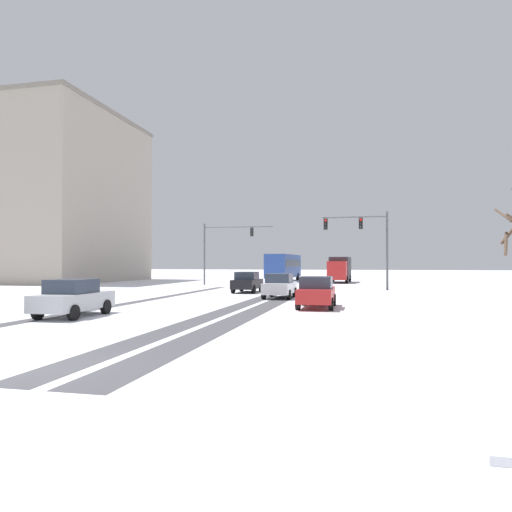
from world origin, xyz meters
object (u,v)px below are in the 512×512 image
at_px(car_red_third, 317,292).
at_px(car_white_second, 280,286).
at_px(traffic_signal_near_right, 364,235).
at_px(car_silver_fourth, 73,298).
at_px(bus_oncoming, 284,265).
at_px(office_building_far_left_block, 35,199).
at_px(traffic_signal_far_left, 224,242).
at_px(car_black_lead, 247,282).
at_px(box_truck_delivery, 340,269).

bearing_deg(car_red_third, car_white_second, 115.84).
distance_m(traffic_signal_near_right, car_red_third, 15.72).
distance_m(car_silver_fourth, bus_oncoming, 41.18).
distance_m(car_silver_fourth, office_building_far_left_block, 45.45).
xyz_separation_m(traffic_signal_near_right, car_silver_fourth, (-12.37, -21.34, -3.79)).
distance_m(traffic_signal_far_left, bus_oncoming, 12.72).
relative_size(car_silver_fourth, office_building_far_left_block, 0.18).
distance_m(traffic_signal_far_left, car_red_third, 26.32).
bearing_deg(office_building_far_left_block, car_black_lead, -26.99).
bearing_deg(bus_oncoming, car_silver_fourth, -93.41).
height_order(traffic_signal_far_left, office_building_far_left_block, office_building_far_left_block).
distance_m(car_red_third, car_silver_fourth, 11.71).
distance_m(traffic_signal_near_right, traffic_signal_far_left, 16.55).
xyz_separation_m(car_white_second, bus_oncoming, (-4.41, 28.57, 1.18)).
bearing_deg(traffic_signal_far_left, box_truck_delivery, 36.90).
xyz_separation_m(bus_oncoming, box_truck_delivery, (7.15, -2.88, -0.36)).
bearing_deg(bus_oncoming, car_white_second, -81.22).
bearing_deg(office_building_far_left_block, traffic_signal_near_right, -17.23).
bearing_deg(box_truck_delivery, traffic_signal_near_right, -80.67).
bearing_deg(traffic_signal_far_left, traffic_signal_near_right, -29.36).
distance_m(bus_oncoming, office_building_far_left_block, 32.88).
height_order(car_black_lead, car_white_second, same).
height_order(bus_oncoming, office_building_far_left_block, office_building_far_left_block).
xyz_separation_m(car_red_third, bus_oncoming, (-7.43, 34.80, 1.18)).
xyz_separation_m(car_silver_fourth, box_truck_delivery, (9.60, 38.21, 0.82)).
height_order(car_red_third, bus_oncoming, bus_oncoming).
bearing_deg(car_black_lead, bus_oncoming, 92.26).
distance_m(bus_oncoming, box_truck_delivery, 7.72).
relative_size(car_black_lead, office_building_far_left_block, 0.18).
bearing_deg(car_red_third, car_silver_fourth, -147.50).
bearing_deg(traffic_signal_near_right, car_red_third, -99.41).
relative_size(traffic_signal_far_left, car_red_third, 1.80).
distance_m(car_black_lead, bus_oncoming, 23.35).
relative_size(car_red_third, box_truck_delivery, 0.55).
height_order(car_black_lead, car_red_third, same).
relative_size(car_white_second, bus_oncoming, 0.37).
xyz_separation_m(traffic_signal_far_left, box_truck_delivery, (11.65, 8.75, -2.87)).
relative_size(traffic_signal_near_right, traffic_signal_far_left, 0.88).
bearing_deg(car_white_second, car_black_lead, 123.55).
bearing_deg(car_white_second, traffic_signal_far_left, 117.75).
bearing_deg(car_silver_fourth, car_white_second, 61.26).
bearing_deg(traffic_signal_far_left, office_building_far_left_block, 170.20).
bearing_deg(traffic_signal_far_left, car_black_lead, -65.09).
xyz_separation_m(traffic_signal_far_left, car_black_lead, (5.42, -11.67, -3.69)).
xyz_separation_m(car_white_second, car_silver_fourth, (-6.86, -12.52, 0.00)).
xyz_separation_m(traffic_signal_near_right, car_white_second, (-5.51, -8.83, -3.79)).
bearing_deg(box_truck_delivery, car_white_second, -96.09).
bearing_deg(box_truck_delivery, traffic_signal_far_left, -143.10).
distance_m(car_red_third, office_building_far_left_block, 48.35).
bearing_deg(car_black_lead, traffic_signal_far_left, 114.91).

